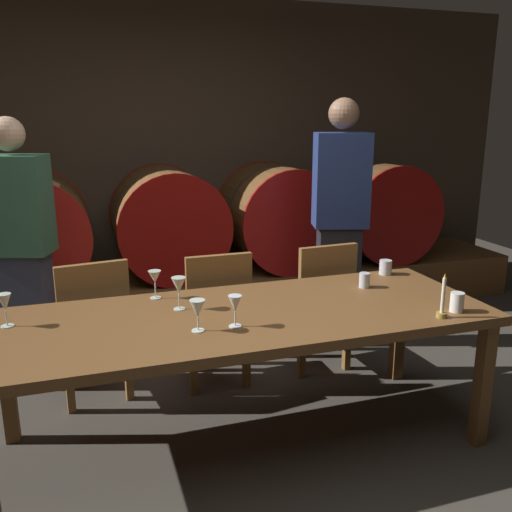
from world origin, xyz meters
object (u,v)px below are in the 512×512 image
object	(u,v)px
wine_barrel_left	(31,230)
wine_glass_far_left	(5,304)
chair_center	(215,312)
cup_center	(457,302)
wine_glass_center	(179,286)
cup_left	(364,280)
wine_glass_far_right	(235,305)
candle_center	(442,305)
cup_right	(386,267)
guest_left	(21,255)
chair_left	(93,323)
wine_glass_left	(155,278)
wine_barrel_right	(276,215)
wine_glass_right	(197,309)
wine_barrel_center	(168,222)
wine_barrel_far_right	(374,209)
chair_right	(319,299)
dining_table	(243,325)
guest_right	(340,222)

from	to	relation	value
wine_barrel_left	wine_glass_far_left	xyz separation A→B (m)	(0.00, -1.84, 0.02)
chair_center	cup_center	bearing A→B (deg)	134.69
wine_glass_center	cup_left	bearing A→B (deg)	1.62
wine_barrel_left	wine_glass_center	size ratio (longest dim) A/B	5.33
wine_glass_far_right	wine_glass_far_left	bearing A→B (deg)	161.63
candle_center	cup_center	xyz separation A→B (m)	(0.12, 0.05, -0.01)
chair_center	cup_right	distance (m)	1.09
cup_left	chair_center	bearing A→B (deg)	146.55
guest_left	cup_right	world-z (taller)	guest_left
chair_left	wine_glass_left	size ratio (longest dim) A/B	5.77
cup_center	cup_right	size ratio (longest dim) A/B	1.11
wine_barrel_right	wine_glass_far_right	distance (m)	2.40
wine_glass_right	wine_barrel_right	bearing A→B (deg)	61.47
wine_barrel_center	cup_left	bearing A→B (deg)	-65.89
wine_barrel_left	wine_barrel_right	distance (m)	2.01
wine_barrel_far_right	wine_glass_right	size ratio (longest dim) A/B	6.02
wine_barrel_left	wine_glass_left	bearing A→B (deg)	-66.63
wine_barrel_left	wine_glass_center	distance (m)	2.03
wine_barrel_center	chair_right	distance (m)	1.57
dining_table	cup_left	world-z (taller)	cup_left
guest_right	wine_glass_far_right	distance (m)	1.66
wine_glass_center	guest_right	bearing A→B (deg)	33.89
wine_glass_center	dining_table	bearing A→B (deg)	-27.50
wine_barrel_center	wine_glass_far_left	world-z (taller)	wine_barrel_center
wine_barrel_left	dining_table	size ratio (longest dim) A/B	0.36
wine_barrel_right	candle_center	bearing A→B (deg)	-90.47
wine_barrel_right	guest_right	bearing A→B (deg)	-82.35
wine_barrel_right	guest_left	size ratio (longest dim) A/B	0.54
wine_glass_far_left	chair_left	bearing A→B (deg)	54.89
wine_barrel_left	wine_barrel_center	xyz separation A→B (m)	(1.05, 0.00, 0.00)
guest_right	wine_barrel_center	bearing A→B (deg)	-26.06
dining_table	guest_left	xyz separation A→B (m)	(-1.09, 1.04, 0.19)
wine_barrel_center	wine_barrel_far_right	bearing A→B (deg)	0.00
wine_barrel_left	guest_right	size ratio (longest dim) A/B	0.50
guest_left	cup_center	bearing A→B (deg)	166.20
wine_barrel_center	wine_glass_right	bearing A→B (deg)	-95.74
wine_glass_center	chair_right	bearing A→B (deg)	27.76
guest_left	guest_right	xyz separation A→B (m)	(2.14, 0.01, 0.07)
wine_glass_far_left	wine_glass_right	xyz separation A→B (m)	(0.83, -0.33, -0.01)
dining_table	wine_glass_center	distance (m)	0.38
wine_barrel_right	guest_right	world-z (taller)	guest_right
guest_right	candle_center	bearing A→B (deg)	99.40
candle_center	wine_glass_left	distance (m)	1.47
wine_glass_right	wine_glass_far_right	world-z (taller)	wine_glass_far_right
candle_center	wine_glass_far_right	xyz separation A→B (m)	(-0.98, 0.20, 0.04)
dining_table	guest_right	size ratio (longest dim) A/B	1.39
guest_right	wine_barrel_far_right	bearing A→B (deg)	-115.70
guest_left	wine_glass_right	size ratio (longest dim) A/B	11.25
wine_glass_far_left	cup_left	world-z (taller)	wine_glass_far_left
wine_barrel_left	guest_left	distance (m)	0.98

